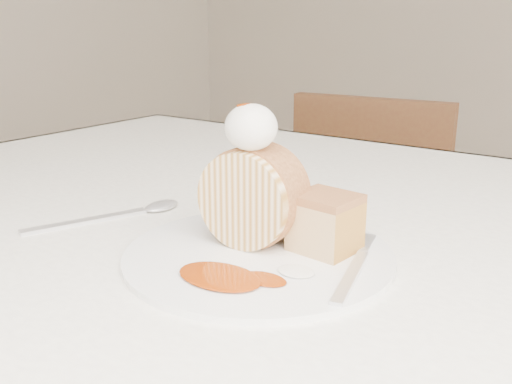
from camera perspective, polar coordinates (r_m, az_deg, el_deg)
The scene contains 10 objects.
table at distance 0.67m, azimuth 6.53°, elevation -10.32°, with size 1.40×0.90×0.75m.
chair_far at distance 1.50m, azimuth 11.97°, elevation -3.51°, with size 0.41×0.41×0.80m.
plate at distance 0.53m, azimuth 0.26°, elevation -6.32°, with size 0.25×0.25×0.01m, color white.
roulade_slice at distance 0.54m, azimuth -0.31°, elevation -0.44°, with size 0.09×0.09×0.05m, color beige.
cake_chunk at distance 0.53m, azimuth 6.93°, elevation -3.42°, with size 0.06×0.05×0.05m, color #AC6E41.
whipped_cream at distance 0.52m, azimuth -0.50°, elevation 6.50°, with size 0.05×0.05×0.04m, color white.
caramel_drizzle at distance 0.51m, azimuth -0.74°, elevation 9.17°, with size 0.02×0.02×0.01m, color #8B2E05.
caramel_pool at distance 0.48m, azimuth -3.66°, elevation -8.40°, with size 0.08×0.05×0.00m, color #8B2E05, non-canonical shape.
fork at distance 0.49m, azimuth 9.47°, elevation -8.30°, with size 0.02×0.15×0.00m, color silver.
spoon at distance 0.65m, azimuth -16.67°, elevation -2.82°, with size 0.03×0.17×0.00m, color silver.
Camera 1 is at (0.28, -0.33, 0.96)m, focal length 40.00 mm.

